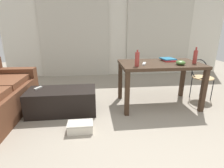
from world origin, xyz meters
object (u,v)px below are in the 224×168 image
at_px(coffee_table, 62,101).
at_px(tv_remote_primary, 38,88).
at_px(bowl, 181,63).
at_px(book_stack, 168,60).
at_px(wire_chair, 201,75).
at_px(bottle_near, 137,59).
at_px(bottle_far, 195,57).
at_px(tv_remote_on_table, 144,64).
at_px(shoebox, 80,127).
at_px(craft_table, 160,69).

relative_size(coffee_table, tv_remote_primary, 7.54).
relative_size(bowl, book_stack, 0.53).
height_order(wire_chair, bottle_near, bottle_near).
distance_m(coffee_table, bottle_far, 2.33).
bearing_deg(tv_remote_on_table, coffee_table, -156.30).
distance_m(wire_chair, book_stack, 0.74).
bearing_deg(bottle_far, wire_chair, 37.13).
height_order(bottle_near, tv_remote_primary, bottle_near).
bearing_deg(book_stack, coffee_table, -171.11).
height_order(coffee_table, tv_remote_on_table, tv_remote_on_table).
bearing_deg(bottle_near, tv_remote_on_table, 39.52).
height_order(bottle_far, tv_remote_on_table, bottle_far).
bearing_deg(coffee_table, book_stack, 8.89).
distance_m(wire_chair, bottle_near, 1.45).
xyz_separation_m(book_stack, shoebox, (-1.56, -0.90, -0.73)).
distance_m(bottle_far, tv_remote_primary, 2.65).
bearing_deg(craft_table, coffee_table, -175.38).
relative_size(bowl, tv_remote_on_table, 0.80).
relative_size(bottle_far, shoebox, 0.79).
relative_size(wire_chair, book_stack, 2.77).
bearing_deg(bowl, bottle_near, -177.98).
distance_m(coffee_table, tv_remote_primary, 0.45).
height_order(craft_table, shoebox, craft_table).
bearing_deg(tv_remote_on_table, bottle_near, -118.26).
xyz_separation_m(coffee_table, bottle_far, (2.22, 0.02, 0.69)).
relative_size(coffee_table, bottle_far, 4.02).
bearing_deg(book_stack, shoebox, -149.90).
distance_m(craft_table, bottle_near, 0.57).
distance_m(craft_table, tv_remote_primary, 2.08).
distance_m(craft_table, tv_remote_on_table, 0.35).
xyz_separation_m(craft_table, bottle_near, (-0.47, -0.23, 0.22)).
bearing_deg(book_stack, tv_remote_primary, -175.03).
xyz_separation_m(craft_table, book_stack, (0.21, 0.16, 0.13)).
height_order(coffee_table, shoebox, coffee_table).
height_order(coffee_table, tv_remote_primary, tv_remote_primary).
bearing_deg(tv_remote_on_table, tv_remote_primary, -159.81).
height_order(wire_chair, tv_remote_primary, wire_chair).
bearing_deg(bottle_far, shoebox, -161.71).
bearing_deg(bottle_far, tv_remote_on_table, 178.97).
bearing_deg(tv_remote_primary, bottle_far, 29.08).
relative_size(craft_table, shoebox, 3.98).
bearing_deg(bottle_far, bowl, -163.21).
bearing_deg(book_stack, wire_chair, -2.26).
distance_m(bottle_near, book_stack, 0.78).
relative_size(wire_chair, bottle_near, 3.13).
relative_size(bottle_far, bowl, 1.79).
bearing_deg(bottle_near, shoebox, -149.71).
bearing_deg(craft_table, wire_chair, 8.59).
bearing_deg(coffee_table, wire_chair, 5.99).
xyz_separation_m(wire_chair, tv_remote_on_table, (-1.19, -0.23, 0.29)).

